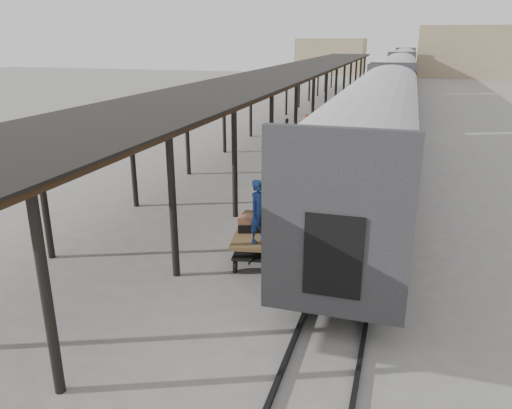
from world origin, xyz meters
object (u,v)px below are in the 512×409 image
Objects in this scene: baggage_cart at (257,239)px; porter at (259,211)px; pedestrian at (287,131)px; luggage_tug at (310,125)px.

porter reaches higher than baggage_cart.
pedestrian is (-3.16, 16.97, 0.11)m from baggage_cart.
baggage_cart is at bearing -68.30° from luggage_tug.
luggage_tug is 3.66m from pedestrian.
porter reaches higher than pedestrian.
pedestrian is at bearing 90.77° from baggage_cart.
baggage_cart is 1.69× the size of pedestrian.
baggage_cart is 17.26m from pedestrian.
luggage_tug is at bearing 32.16° from porter.
baggage_cart is 1.45× the size of porter.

